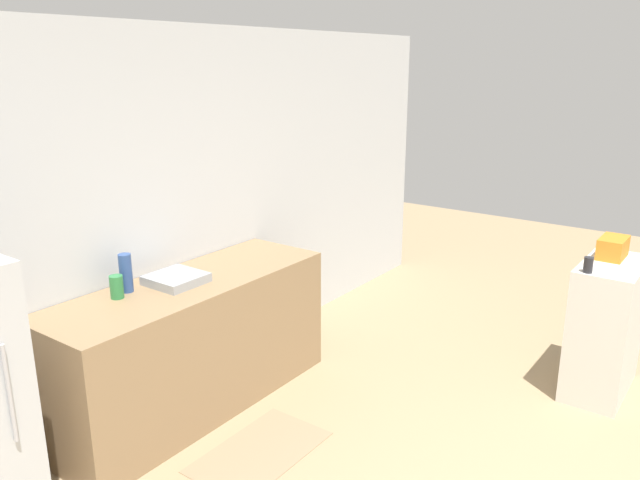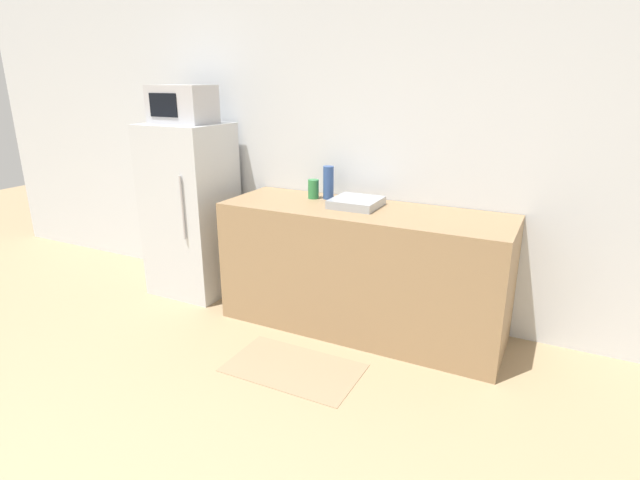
% 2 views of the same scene
% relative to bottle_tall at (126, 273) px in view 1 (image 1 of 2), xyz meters
% --- Properties ---
extents(wall_back, '(8.00, 0.06, 2.60)m').
position_rel_bottle_tall_xyz_m(wall_back, '(-0.01, 0.20, 0.25)').
color(wall_back, silver).
rests_on(wall_back, ground_plane).
extents(counter, '(2.09, 0.68, 0.93)m').
position_rel_bottle_tall_xyz_m(counter, '(0.36, -0.18, -0.59)').
color(counter, '#937551').
rests_on(counter, ground_plane).
extents(sink_basin, '(0.33, 0.34, 0.06)m').
position_rel_bottle_tall_xyz_m(sink_basin, '(0.29, -0.13, -0.10)').
color(sink_basin, '#9EA3A8').
rests_on(sink_basin, counter).
extents(bottle_tall, '(0.08, 0.08, 0.25)m').
position_rel_bottle_tall_xyz_m(bottle_tall, '(0.00, 0.00, 0.00)').
color(bottle_tall, '#2D4C8C').
rests_on(bottle_tall, counter).
extents(bottle_short, '(0.08, 0.08, 0.15)m').
position_rel_bottle_tall_xyz_m(bottle_short, '(-0.11, -0.04, -0.05)').
color(bottle_short, '#2D7F42').
rests_on(bottle_short, counter).
extents(shelf_cabinet, '(0.74, 0.39, 0.98)m').
position_rel_bottle_tall_xyz_m(shelf_cabinet, '(2.27, -2.43, -0.56)').
color(shelf_cabinet, silver).
rests_on(shelf_cabinet, ground_plane).
extents(basket, '(0.29, 0.17, 0.15)m').
position_rel_bottle_tall_xyz_m(basket, '(2.40, -2.39, 0.01)').
color(basket, orange).
rests_on(basket, shelf_cabinet).
extents(jar, '(0.06, 0.06, 0.11)m').
position_rel_bottle_tall_xyz_m(jar, '(1.95, -2.33, -0.01)').
color(jar, '#232328').
rests_on(jar, shelf_cabinet).
extents(kitchen_rug, '(0.87, 0.51, 0.01)m').
position_rel_bottle_tall_xyz_m(kitchen_rug, '(0.20, -0.92, -1.05)').
color(kitchen_rug, '#937A5B').
rests_on(kitchen_rug, ground_plane).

